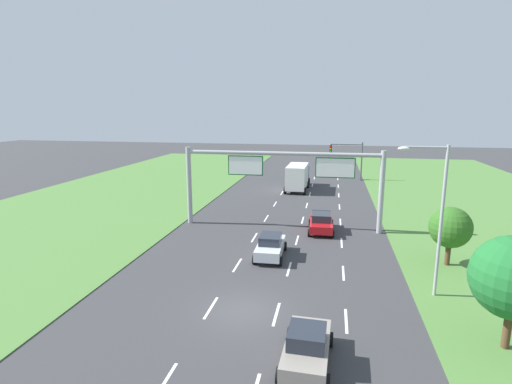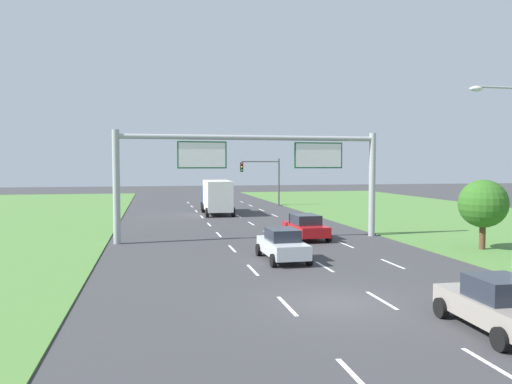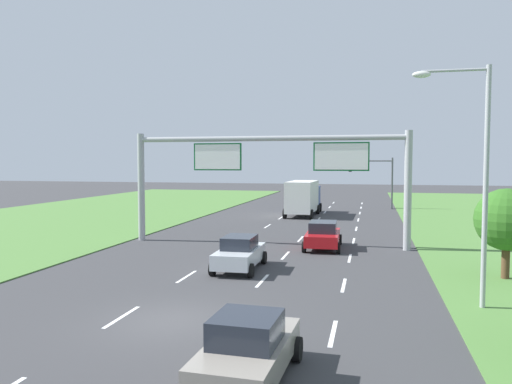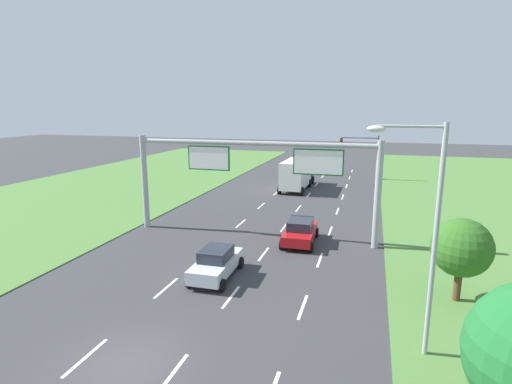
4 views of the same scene
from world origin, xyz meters
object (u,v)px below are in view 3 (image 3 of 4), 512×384
object	(u,v)px
car_mid_lane	(248,349)
roadside_tree_mid	(507,220)
box_truck	(304,197)
street_lamp	(474,165)
traffic_light_mast	(374,174)
car_near_red	(240,253)
car_lead_silver	(323,235)
sign_gantry	(270,166)

from	to	relation	value
car_mid_lane	roadside_tree_mid	distance (m)	15.18
box_truck	street_lamp	size ratio (longest dim) A/B	0.97
traffic_light_mast	roadside_tree_mid	size ratio (longest dim) A/B	1.39
car_near_red	traffic_light_mast	size ratio (longest dim) A/B	0.75
car_mid_lane	roadside_tree_mid	xyz separation A→B (m)	(8.57, 12.39, 1.86)
car_lead_silver	traffic_light_mast	xyz separation A→B (m)	(3.05, 26.44, 3.06)
roadside_tree_mid	car_mid_lane	bearing A→B (deg)	-124.69
car_near_red	street_lamp	xyz separation A→B (m)	(9.61, -4.30, 4.27)
street_lamp	car_near_red	bearing A→B (deg)	155.91
car_mid_lane	car_lead_silver	bearing A→B (deg)	92.11
box_truck	roadside_tree_mid	world-z (taller)	roadside_tree_mid
traffic_light_mast	roadside_tree_mid	world-z (taller)	traffic_light_mast
sign_gantry	box_truck	bearing A→B (deg)	90.69
car_mid_lane	box_truck	world-z (taller)	box_truck
car_mid_lane	roadside_tree_mid	size ratio (longest dim) A/B	1.01
sign_gantry	traffic_light_mast	size ratio (longest dim) A/B	3.08
street_lamp	box_truck	bearing A→B (deg)	108.67
traffic_light_mast	roadside_tree_mid	bearing A→B (deg)	-80.41
car_near_red	box_truck	size ratio (longest dim) A/B	0.51
box_truck	street_lamp	world-z (taller)	street_lamp
car_mid_lane	sign_gantry	bearing A→B (deg)	102.11
traffic_light_mast	sign_gantry	bearing A→B (deg)	-103.82
car_near_red	traffic_light_mast	xyz separation A→B (m)	(6.40, 33.22, 3.06)
car_lead_silver	roadside_tree_mid	xyz separation A→B (m)	(8.56, -6.17, 1.84)
car_lead_silver	car_mid_lane	world-z (taller)	car_mid_lane
car_near_red	street_lamp	size ratio (longest dim) A/B	0.49
sign_gantry	traffic_light_mast	world-z (taller)	sign_gantry
car_near_red	roadside_tree_mid	world-z (taller)	roadside_tree_mid
car_near_red	street_lamp	distance (m)	11.36
traffic_light_mast	roadside_tree_mid	xyz separation A→B (m)	(5.51, -32.61, -1.22)
sign_gantry	street_lamp	bearing A→B (deg)	-50.15
sign_gantry	street_lamp	xyz separation A→B (m)	(9.61, -11.51, 0.19)
box_truck	car_lead_silver	bearing A→B (deg)	-77.56
car_lead_silver	sign_gantry	size ratio (longest dim) A/B	0.25
car_lead_silver	box_truck	bearing A→B (deg)	99.33
car_near_red	roadside_tree_mid	xyz separation A→B (m)	(11.91, 0.61, 1.84)
car_near_red	roadside_tree_mid	bearing A→B (deg)	1.89
car_lead_silver	box_truck	distance (m)	18.37
sign_gantry	car_lead_silver	bearing A→B (deg)	-7.42
traffic_light_mast	car_lead_silver	bearing A→B (deg)	-96.58
car_mid_lane	traffic_light_mast	world-z (taller)	traffic_light_mast
car_near_red	traffic_light_mast	world-z (taller)	traffic_light_mast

